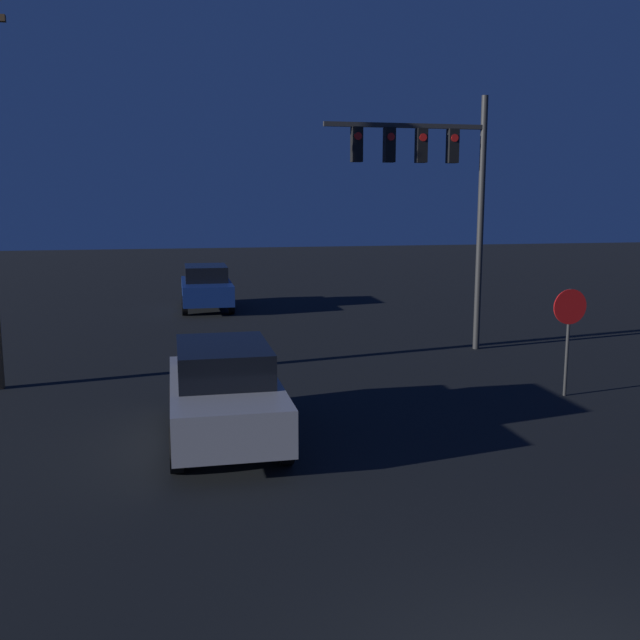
% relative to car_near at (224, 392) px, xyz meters
% --- Properties ---
extents(car_near, '(1.92, 4.19, 1.70)m').
position_rel_car_near_xyz_m(car_near, '(0.00, 0.00, 0.00)').
color(car_near, '#99999E').
rests_on(car_near, ground_plane).
extents(car_far, '(1.94, 4.21, 1.70)m').
position_rel_car_near_xyz_m(car_far, '(0.48, 15.59, 0.00)').
color(car_far, navy).
rests_on(car_far, ground_plane).
extents(traffic_signal_mast, '(4.55, 0.30, 6.98)m').
position_rel_car_near_xyz_m(traffic_signal_mast, '(6.26, 6.45, 3.96)').
color(traffic_signal_mast, '#2D2D2D').
rests_on(traffic_signal_mast, ground_plane).
extents(stop_sign, '(0.76, 0.07, 2.33)m').
position_rel_car_near_xyz_m(stop_sign, '(7.43, 1.41, 0.75)').
color(stop_sign, '#2D2D2D').
rests_on(stop_sign, ground_plane).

